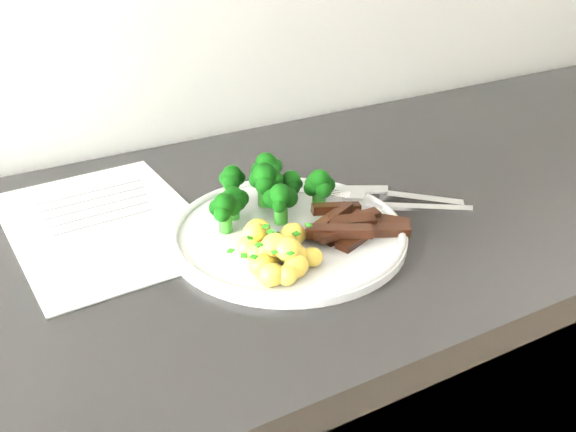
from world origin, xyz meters
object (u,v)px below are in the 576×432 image
Objects in this scene: fork at (396,203)px; plate at (288,232)px; broccoli at (267,187)px; knife at (398,198)px; recipe_paper at (105,224)px; beef_strips at (352,227)px; potatoes at (275,250)px.

plate is at bearing 172.68° from fork.
knife is (0.17, -0.04, -0.04)m from broccoli.
recipe_paper is 0.38m from knife.
broccoli is 1.10× the size of fork.
broccoli is 1.21× the size of beef_strips.
plate is at bearing 145.20° from beef_strips.
plate is 0.15m from fork.
fork reaches higher than knife.
broccoli is at bearing 67.04° from potatoes.
broccoli is 0.16m from fork.
beef_strips reaches higher than plate.
potatoes is 0.11m from beef_strips.
plate reaches higher than recipe_paper.
beef_strips is at bearing 4.95° from potatoes.
fork is at bearing -7.32° from plate.
recipe_paper is 0.23m from plate.
recipe_paper is 0.21m from broccoli.
fork is (0.33, -0.16, 0.02)m from recipe_paper.
beef_strips is at bearing -34.80° from plate.
potatoes is at bearing -130.58° from plate.
recipe_paper is 1.66× the size of knife.
potatoes is 0.19m from fork.
potatoes is at bearing -164.19° from knife.
broccoli reaches higher than recipe_paper.
potatoes is 0.82× the size of fork.
broccoli is at bearing -24.64° from recipe_paper.
knife is at bearing 25.50° from beef_strips.
plate is 0.06m from broccoli.
broccoli is at bearing 89.90° from plate.
fork is (0.19, 0.03, -0.01)m from potatoes.
recipe_paper is at bearing 143.64° from beef_strips.
beef_strips is (0.11, 0.01, -0.00)m from potatoes.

